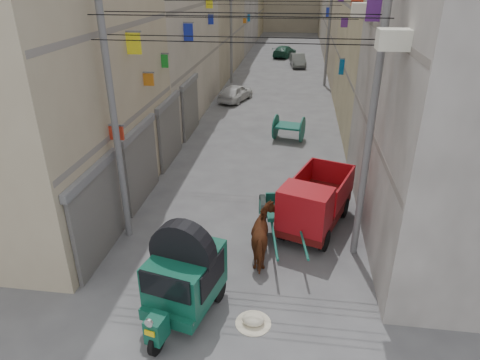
% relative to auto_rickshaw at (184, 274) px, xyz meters
% --- Properties ---
extents(shutters_left, '(0.18, 14.40, 2.88)m').
position_rel_auto_rickshaw_xyz_m(shutters_left, '(-3.06, 7.56, 0.34)').
color(shutters_left, '#535258').
rests_on(shutters_left, ground).
extents(signboards, '(8.22, 40.52, 5.67)m').
position_rel_auto_rickshaw_xyz_m(signboards, '(0.85, 18.85, 2.27)').
color(signboards, silver).
rests_on(signboards, ground).
extents(utility_poles, '(7.40, 22.20, 8.00)m').
position_rel_auto_rickshaw_xyz_m(utility_poles, '(0.86, 14.19, 2.84)').
color(utility_poles, slate).
rests_on(utility_poles, ground).
extents(auto_rickshaw, '(2.01, 2.89, 1.96)m').
position_rel_auto_rickshaw_xyz_m(auto_rickshaw, '(0.00, 0.00, 0.00)').
color(auto_rickshaw, black).
rests_on(auto_rickshaw, ground).
extents(tonga_cart, '(1.68, 3.32, 1.44)m').
position_rel_auto_rickshaw_xyz_m(tonga_cart, '(2.25, 3.78, -0.41)').
color(tonga_cart, black).
rests_on(tonga_cart, ground).
extents(mini_truck, '(2.62, 3.80, 1.96)m').
position_rel_auto_rickshaw_xyz_m(mini_truck, '(3.16, 4.09, -0.22)').
color(mini_truck, black).
rests_on(mini_truck, ground).
extents(second_cart, '(1.69, 1.55, 1.29)m').
position_rel_auto_rickshaw_xyz_m(second_cart, '(2.13, 12.79, -0.47)').
color(second_cart, '#125244').
rests_on(second_cart, ground).
extents(feed_sack, '(0.55, 0.44, 0.27)m').
position_rel_auto_rickshaw_xyz_m(feed_sack, '(1.72, -0.22, -1.02)').
color(feed_sack, beige).
rests_on(feed_sack, ground).
extents(horse, '(1.04, 1.94, 1.57)m').
position_rel_auto_rickshaw_xyz_m(horse, '(1.79, 2.45, -0.37)').
color(horse, brown).
rests_on(horse, ground).
extents(distant_car_white, '(2.25, 3.53, 1.12)m').
position_rel_auto_rickshaw_xyz_m(distant_car_white, '(-1.64, 19.91, -0.60)').
color(distant_car_white, silver).
rests_on(distant_car_white, ground).
extents(distant_car_grey, '(1.65, 3.59, 1.14)m').
position_rel_auto_rickshaw_xyz_m(distant_car_grey, '(2.31, 32.48, -0.59)').
color(distant_car_grey, '#525753').
rests_on(distant_car_grey, ground).
extents(distant_car_green, '(2.57, 4.11, 1.11)m').
position_rel_auto_rickshaw_xyz_m(distant_car_green, '(0.87, 37.48, -0.60)').
color(distant_car_green, '#1A4B38').
rests_on(distant_car_green, ground).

